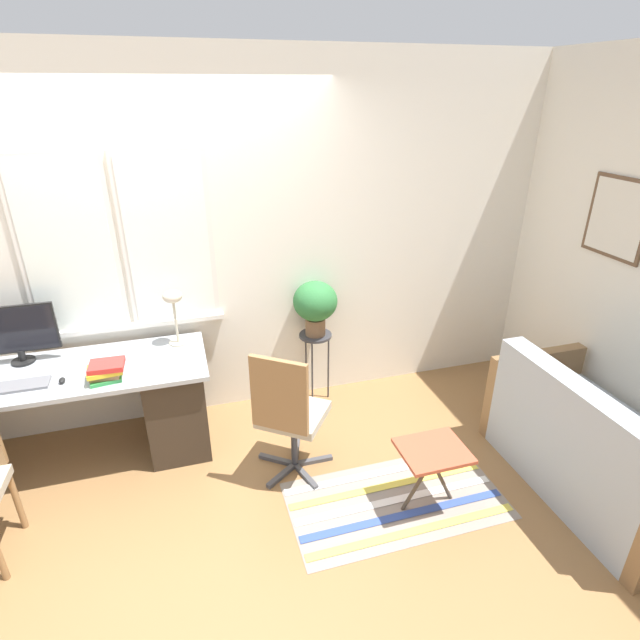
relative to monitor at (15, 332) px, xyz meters
name	(u,v)px	position (x,y,z in m)	size (l,w,h in m)	color
ground_plane	(191,469)	(1.01, -0.56, -0.95)	(14.00, 14.00, 0.00)	olive
wall_back_with_window	(163,252)	(1.00, 0.21, 0.40)	(9.00, 0.12, 2.70)	white
wall_right_with_picture	(589,247)	(4.03, -0.56, 0.40)	(0.08, 9.00, 2.70)	white
desk	(47,417)	(0.11, -0.21, -0.56)	(2.18, 0.69, 0.72)	#9EA3A8
monitor	(15,332)	(0.00, 0.00, 0.00)	(0.52, 0.15, 0.41)	black
keyboard	(15,386)	(0.02, -0.34, -0.22)	(0.40, 0.14, 0.02)	slate
mouse	(62,380)	(0.30, -0.36, -0.21)	(0.04, 0.06, 0.03)	black
desk_lamp	(173,303)	(1.03, -0.02, 0.10)	(0.14, 0.14, 0.41)	#BCB299
book_stack	(106,371)	(0.57, -0.40, -0.16)	(0.24, 0.19, 0.12)	green
office_chair_swivel	(289,413)	(1.66, -0.79, -0.45)	(0.56, 0.57, 0.97)	#47474C
couch_loveseat	(594,452)	(3.51, -1.48, -0.65)	(0.77, 1.44, 0.85)	#9EA8B2
plant_stand	(315,342)	(2.08, 0.03, -0.40)	(0.26, 0.26, 0.62)	#333338
potted_plant	(315,303)	(2.08, 0.03, -0.06)	(0.35, 0.35, 0.45)	brown
floor_rug_striped	(396,500)	(2.26, -1.23, -0.94)	(1.38, 0.72, 0.01)	gray
folding_stool	(433,455)	(2.44, -1.31, -0.55)	(0.40, 0.34, 0.44)	#B24C33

